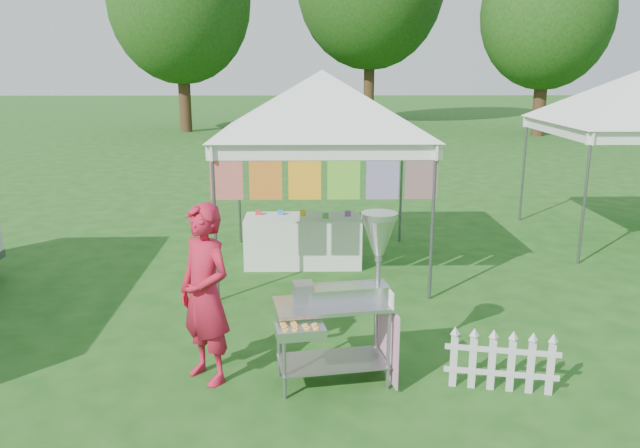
{
  "coord_description": "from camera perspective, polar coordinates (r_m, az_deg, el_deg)",
  "views": [
    {
      "loc": [
        -0.19,
        -5.79,
        3.07
      ],
      "look_at": [
        -0.06,
        1.89,
        1.1
      ],
      "focal_mm": 35.0,
      "sensor_mm": 36.0,
      "label": 1
    }
  ],
  "objects": [
    {
      "name": "ground",
      "position": [
        6.56,
        0.81,
        -13.53
      ],
      "size": [
        120.0,
        120.0,
        0.0
      ],
      "primitive_type": "plane",
      "color": "#1C4E16",
      "rests_on": "ground"
    },
    {
      "name": "canopy_main",
      "position": [
        9.29,
        0.18,
        13.86
      ],
      "size": [
        4.24,
        4.24,
        3.45
      ],
      "color": "#59595E",
      "rests_on": "ground"
    },
    {
      "name": "tree_left",
      "position": [
        30.48,
        -12.71,
        19.23
      ],
      "size": [
        6.4,
        6.4,
        9.53
      ],
      "color": "#3E2E16",
      "rests_on": "ground"
    },
    {
      "name": "tree_right",
      "position": [
        29.68,
        20.06,
        17.61
      ],
      "size": [
        5.6,
        5.6,
        8.42
      ],
      "color": "#3E2E16",
      "rests_on": "ground"
    },
    {
      "name": "donut_cart",
      "position": [
        6.02,
        2.87,
        -5.71
      ],
      "size": [
        1.24,
        1.01,
        1.71
      ],
      "rotation": [
        0.0,
        0.0,
        0.16
      ],
      "color": "gray",
      "rests_on": "ground"
    },
    {
      "name": "vendor",
      "position": [
        6.2,
        -10.46,
        -6.33
      ],
      "size": [
        0.77,
        0.77,
        1.8
      ],
      "primitive_type": "imported",
      "rotation": [
        0.0,
        0.0,
        -0.76
      ],
      "color": "#B71630",
      "rests_on": "ground"
    },
    {
      "name": "picket_fence",
      "position": [
        6.37,
        16.26,
        -12.13
      ],
      "size": [
        1.06,
        0.24,
        0.56
      ],
      "rotation": [
        0.0,
        0.0,
        -0.2
      ],
      "color": "silver",
      "rests_on": "ground"
    },
    {
      "name": "display_table",
      "position": [
        9.77,
        -1.56,
        -1.55
      ],
      "size": [
        1.8,
        0.7,
        0.78
      ],
      "primitive_type": "cube",
      "color": "white",
      "rests_on": "ground"
    }
  ]
}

